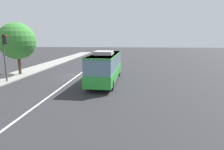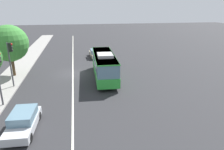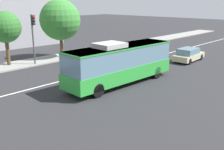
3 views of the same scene
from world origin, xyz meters
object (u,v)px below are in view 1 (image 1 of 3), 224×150
Objects in this scene: street_tree_kerbside_centre at (17,41)px; transit_bus at (106,65)px; traffic_light_mid_block at (5,50)px; sedan_beige at (114,62)px.

transit_bus is at bearing -103.15° from street_tree_kerbside_centre.
traffic_light_mid_block is (-1.40, 10.57, 1.75)m from transit_bus.
street_tree_kerbside_centre reaches higher than sedan_beige.
sedan_beige is 0.88× the size of traffic_light_mid_block.
street_tree_kerbside_centre is at bearing 105.19° from traffic_light_mid_block.
sedan_beige is 0.68× the size of street_tree_kerbside_centre.
transit_bus is 1.94× the size of traffic_light_mid_block.
transit_bus is 11.44m from sedan_beige.
traffic_light_mid_block reaches higher than transit_bus.
traffic_light_mid_block is (-12.79, 10.58, 2.84)m from sedan_beige.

